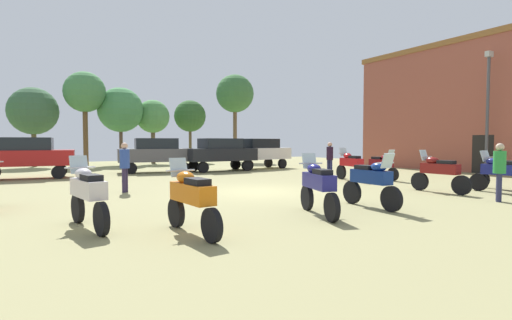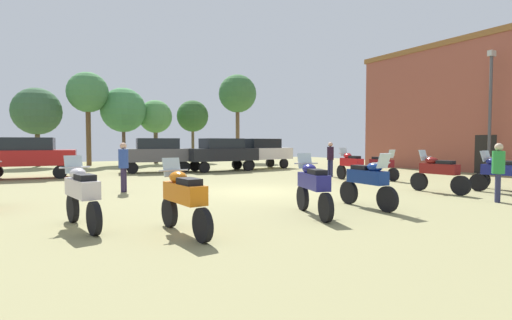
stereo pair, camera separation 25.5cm
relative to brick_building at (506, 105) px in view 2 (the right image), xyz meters
The scene contains 25 objects.
ground_plane 18.46m from the brick_building, behind, with size 44.00×52.00×0.02m.
brick_building is the anchor object (origin of this frame).
motorcycle_2 24.63m from the brick_building, behind, with size 0.68×2.22×1.49m.
motorcycle_3 11.21m from the brick_building, behind, with size 0.62×2.07×1.44m.
motorcycle_4 11.52m from the brick_building, 153.43° to the right, with size 0.62×2.15×1.45m.
motorcycle_6 13.77m from the brick_building, 161.27° to the right, with size 0.62×2.22×1.50m.
motorcycle_7 12.62m from the brick_building, 153.36° to the right, with size 0.64×2.12×1.47m.
motorcycle_8 18.22m from the brick_building, 162.86° to the right, with size 0.62×2.15×1.49m.
motorcycle_9 20.11m from the brick_building, 164.19° to the right, with size 0.85×2.14×1.49m.
motorcycle_11 23.34m from the brick_building, 165.92° to the right, with size 0.62×2.16×1.46m.
motorcycle_12 12.78m from the brick_building, behind, with size 0.71×2.31×1.51m.
car_1 26.94m from the brick_building, 160.15° to the left, with size 4.48×2.30×2.00m.
car_2 17.55m from the brick_building, 149.65° to the left, with size 4.33×1.88×2.00m.
car_3 15.33m from the brick_building, 141.46° to the left, with size 4.52×2.42×2.00m.
car_4 21.22m from the brick_building, 152.11° to the left, with size 4.54×2.49×2.00m.
person_1 22.41m from the brick_building, behind, with size 0.47×0.47×1.76m.
person_2 12.30m from the brick_building, 167.82° to the left, with size 0.40×0.40×1.77m.
person_3 14.89m from the brick_building, 153.54° to the right, with size 0.47×0.47×1.75m.
tree_1 31.39m from the brick_building, 141.86° to the left, with size 3.38×3.38×5.70m.
tree_2 28.41m from the brick_building, 138.76° to the left, with size 3.01×3.01×7.02m.
tree_3 23.45m from the brick_building, 122.65° to the left, with size 2.79×2.79×5.48m.
tree_5 25.18m from the brick_building, 129.66° to the left, with size 2.74×2.74×5.29m.
tree_7 20.95m from the brick_building, 114.24° to the left, with size 3.47×3.47×7.98m.
tree_9 26.74m from the brick_building, 134.39° to the left, with size 3.51×3.51×6.08m.
lamp_post 3.82m from the brick_building, 163.76° to the right, with size 0.44×0.24×6.65m.
Camera 2 is at (-6.89, -11.87, 1.80)m, focal length 26.96 mm.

